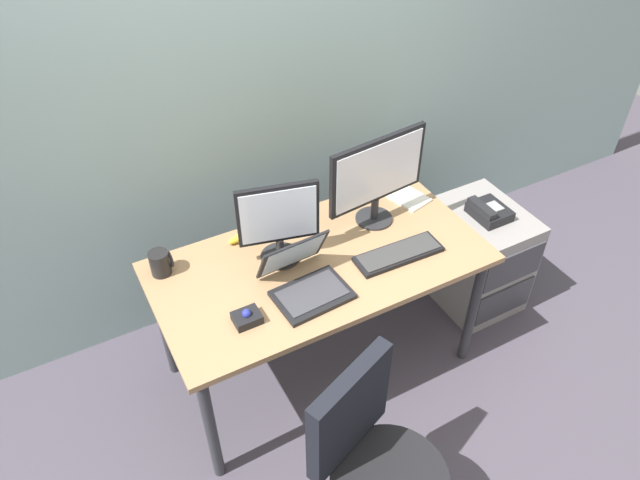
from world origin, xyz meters
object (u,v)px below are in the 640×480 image
object	(u,v)px
trackball_mouse	(247,317)
monitor_main	(377,175)
file_cabinet	(477,256)
banana	(246,235)
laptop	(305,280)
keyboard	(399,254)
coffee_mug	(161,263)
paper_notepad	(407,197)
desk_phone	(488,211)
monitor_side	(278,220)
office_chair	(375,477)

from	to	relation	value
trackball_mouse	monitor_main	bearing A→B (deg)	21.23
file_cabinet	banana	bearing A→B (deg)	167.36
laptop	keyboard	bearing A→B (deg)	-2.30
monitor_main	trackball_mouse	bearing A→B (deg)	-158.77
coffee_mug	monitor_main	bearing A→B (deg)	-7.19
keyboard	coffee_mug	size ratio (longest dim) A/B	3.57
monitor_main	paper_notepad	size ratio (longest dim) A/B	2.52
laptop	coffee_mug	xyz separation A→B (m)	(-0.51, 0.38, 0.01)
laptop	coffee_mug	distance (m)	0.64
keyboard	laptop	xyz separation A→B (m)	(-0.47, 0.02, 0.04)
file_cabinet	keyboard	bearing A→B (deg)	-166.36
laptop	banana	distance (m)	0.44
desk_phone	keyboard	size ratio (longest dim) A/B	0.48
file_cabinet	monitor_side	distance (m)	1.33
office_chair	banana	world-z (taller)	office_chair
desk_phone	trackball_mouse	world-z (taller)	trackball_mouse
office_chair	banana	xyz separation A→B (m)	(-0.01, 1.15, 0.34)
file_cabinet	paper_notepad	world-z (taller)	paper_notepad
desk_phone	monitor_main	distance (m)	0.74
laptop	banana	size ratio (longest dim) A/B	1.79
monitor_main	banana	xyz separation A→B (m)	(-0.60, 0.17, -0.24)
office_chair	coffee_mug	world-z (taller)	office_chair
file_cabinet	monitor_main	world-z (taller)	monitor_main
coffee_mug	monitor_side	bearing A→B (deg)	-17.53
laptop	paper_notepad	size ratio (longest dim) A/B	1.63
monitor_side	keyboard	bearing A→B (deg)	-27.51
keyboard	office_chair	bearing A→B (deg)	-127.86
desk_phone	paper_notepad	world-z (taller)	paper_notepad
monitor_side	laptop	xyz separation A→B (m)	(0.01, -0.23, -0.16)
monitor_main	banana	world-z (taller)	monitor_main
laptop	coffee_mug	bearing A→B (deg)	142.69
file_cabinet	keyboard	distance (m)	0.84
paper_notepad	laptop	bearing A→B (deg)	-156.57
office_chair	trackball_mouse	size ratio (longest dim) A/B	8.35
monitor_main	paper_notepad	world-z (taller)	monitor_main
desk_phone	banana	world-z (taller)	banana
keyboard	desk_phone	bearing A→B (deg)	12.48
file_cabinet	office_chair	size ratio (longest dim) A/B	0.65
banana	paper_notepad	bearing A→B (deg)	-6.79
office_chair	paper_notepad	distance (m)	1.38
office_chair	keyboard	distance (m)	0.96
office_chair	laptop	size ratio (longest dim) A/B	2.70
desk_phone	monitor_side	distance (m)	1.20
desk_phone	office_chair	world-z (taller)	office_chair
banana	desk_phone	bearing A→B (deg)	-13.45
keyboard	banana	xyz separation A→B (m)	(-0.56, 0.45, 0.01)
monitor_side	paper_notepad	bearing A→B (deg)	7.41
monitor_side	file_cabinet	bearing A→B (deg)	-3.93
monitor_side	coffee_mug	size ratio (longest dim) A/B	3.39
coffee_mug	keyboard	bearing A→B (deg)	-22.57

